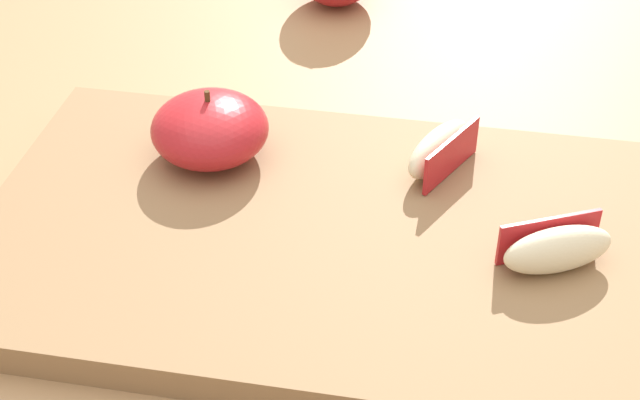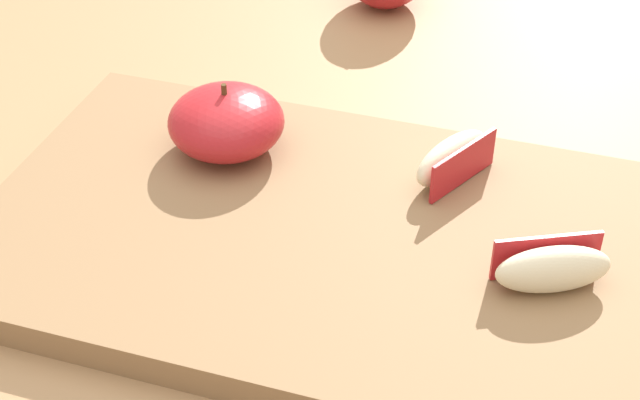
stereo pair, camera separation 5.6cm
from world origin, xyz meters
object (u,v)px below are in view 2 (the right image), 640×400
apple_half_skin_up (226,122)px  apple_wedge_near_knife (552,268)px  apple_wedge_back (450,158)px  cutting_board (320,239)px

apple_half_skin_up → apple_wedge_near_knife: (0.22, -0.07, -0.01)m
apple_half_skin_up → apple_wedge_back: (0.15, 0.01, -0.01)m
cutting_board → apple_wedge_back: size_ratio=6.10×
apple_wedge_near_knife → apple_wedge_back: bearing=130.7°
apple_half_skin_up → apple_wedge_back: 0.15m
apple_half_skin_up → apple_wedge_near_knife: size_ratio=1.13×
cutting_board → apple_half_skin_up: (-0.08, 0.06, 0.03)m
cutting_board → apple_wedge_back: apple_wedge_back is taller
apple_wedge_near_knife → apple_half_skin_up: bearing=161.7°
apple_half_skin_up → apple_wedge_near_knife: 0.23m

